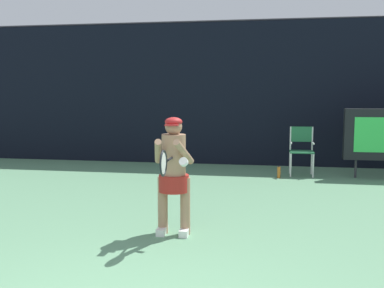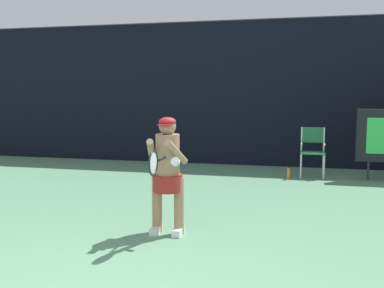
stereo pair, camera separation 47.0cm
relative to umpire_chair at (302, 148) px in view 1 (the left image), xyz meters
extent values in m
cube|color=black|center=(-1.84, 1.27, 1.18)|extent=(18.00, 0.12, 3.60)
cylinder|color=#38383D|center=(-1.84, 1.27, 3.01)|extent=(18.00, 0.05, 0.05)
cylinder|color=#2D2D33|center=(1.15, -0.11, -0.42)|extent=(0.05, 0.05, 0.40)
cylinder|color=white|center=(-0.24, -0.27, -0.36)|extent=(0.04, 0.04, 0.52)
cylinder|color=white|center=(0.24, -0.27, -0.36)|extent=(0.04, 0.04, 0.52)
cylinder|color=white|center=(-0.24, 0.13, -0.36)|extent=(0.04, 0.04, 0.52)
cylinder|color=white|center=(0.24, 0.13, -0.36)|extent=(0.04, 0.04, 0.52)
cube|color=#256941|center=(0.00, -0.07, -0.08)|extent=(0.52, 0.44, 0.03)
cylinder|color=white|center=(-0.24, 0.13, 0.18)|extent=(0.04, 0.04, 0.56)
cylinder|color=white|center=(0.24, 0.13, 0.18)|extent=(0.04, 0.04, 0.56)
cube|color=#256941|center=(0.00, 0.13, 0.29)|extent=(0.48, 0.02, 0.34)
cylinder|color=white|center=(-0.24, -0.07, 0.12)|extent=(0.04, 0.44, 0.04)
cylinder|color=white|center=(0.24, -0.07, 0.12)|extent=(0.04, 0.44, 0.04)
cylinder|color=#CC6C23|center=(-0.49, -0.44, -0.50)|extent=(0.07, 0.07, 0.24)
cylinder|color=black|center=(-0.49, -0.44, -0.37)|extent=(0.03, 0.03, 0.03)
cube|color=white|center=(-2.07, -4.66, -0.57)|extent=(0.11, 0.26, 0.09)
cube|color=white|center=(-1.77, -4.66, -0.57)|extent=(0.11, 0.26, 0.09)
cylinder|color=#A37A5B|center=(-2.07, -4.61, -0.24)|extent=(0.13, 0.13, 0.75)
cylinder|color=#A37A5B|center=(-1.77, -4.61, -0.24)|extent=(0.13, 0.13, 0.75)
cylinder|color=maroon|center=(-1.92, -4.61, 0.05)|extent=(0.39, 0.39, 0.22)
cylinder|color=#A37A5B|center=(-1.92, -4.61, 0.41)|extent=(0.31, 0.31, 0.56)
sphere|color=#A37A5B|center=(-1.92, -4.61, 0.79)|extent=(0.22, 0.22, 0.22)
ellipsoid|color=#B22323|center=(-1.92, -4.61, 0.85)|extent=(0.22, 0.22, 0.12)
cube|color=#B22323|center=(-1.92, -4.71, 0.82)|extent=(0.17, 0.12, 0.02)
cylinder|color=#A37A5B|center=(-2.09, -4.78, 0.49)|extent=(0.20, 0.48, 0.36)
cylinder|color=#A37A5B|center=(-1.76, -4.78, 0.49)|extent=(0.20, 0.48, 0.36)
cylinder|color=white|center=(-1.74, -4.89, 0.38)|extent=(0.13, 0.13, 0.12)
cylinder|color=black|center=(-1.91, -4.91, 0.41)|extent=(0.03, 0.28, 0.03)
torus|color=black|center=(-1.91, -5.21, 0.41)|extent=(0.02, 0.31, 0.31)
ellipsoid|color=silver|center=(-1.91, -5.21, 0.41)|extent=(0.01, 0.26, 0.26)
camera|label=1|loc=(-0.71, -10.21, 1.22)|focal=42.04mm
camera|label=2|loc=(-0.25, -10.12, 1.22)|focal=42.04mm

